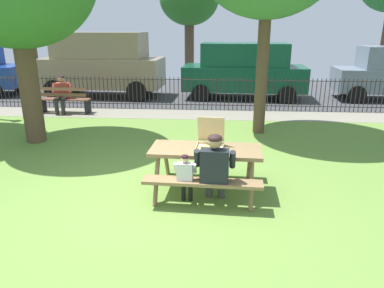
# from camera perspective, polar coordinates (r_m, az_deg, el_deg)

# --- Properties ---
(ground) EXTENTS (28.00, 10.76, 0.02)m
(ground) POSITION_cam_1_polar(r_m,az_deg,el_deg) (6.95, -5.26, -4.23)
(ground) COLOR olive
(cobblestone_walkway) EXTENTS (28.00, 1.40, 0.01)m
(cobblestone_walkway) POSITION_cam_1_polar(r_m,az_deg,el_deg) (11.38, -1.50, 4.82)
(cobblestone_walkway) COLOR gray
(street_asphalt) EXTENTS (28.00, 6.73, 0.01)m
(street_asphalt) POSITION_cam_1_polar(r_m,az_deg,el_deg) (15.35, -0.01, 8.33)
(street_asphalt) COLOR #424247
(picnic_table_foreground) EXTENTS (1.86, 1.56, 0.79)m
(picnic_table_foreground) POSITION_cam_1_polar(r_m,az_deg,el_deg) (5.82, 2.19, -2.31)
(picnic_table_foreground) COLOR olive
(picnic_table_foreground) RESTS_ON ground
(pizza_box_open) EXTENTS (0.47, 0.53, 0.49)m
(pizza_box_open) POSITION_cam_1_polar(r_m,az_deg,el_deg) (5.75, 2.90, 0.22)
(pizza_box_open) COLOR tan
(pizza_box_open) RESTS_ON picnic_table_foreground
(adult_at_table) EXTENTS (0.62, 0.60, 1.19)m
(adult_at_table) POSITION_cam_1_polar(r_m,az_deg,el_deg) (5.32, 3.67, -3.67)
(adult_at_table) COLOR #454545
(adult_at_table) RESTS_ON ground
(child_at_table) EXTENTS (0.35, 0.34, 0.86)m
(child_at_table) POSITION_cam_1_polar(r_m,az_deg,el_deg) (5.39, -1.05, -4.92)
(child_at_table) COLOR black
(child_at_table) RESTS_ON ground
(iron_fence_streetside) EXTENTS (18.28, 0.03, 1.08)m
(iron_fence_streetside) POSITION_cam_1_polar(r_m,az_deg,el_deg) (11.95, -1.19, 8.18)
(iron_fence_streetside) COLOR #2D2823
(iron_fence_streetside) RESTS_ON ground
(park_bench_left) EXTENTS (1.61, 0.51, 0.85)m
(park_bench_left) POSITION_cam_1_polar(r_m,az_deg,el_deg) (12.13, -19.86, 6.62)
(park_bench_left) COLOR brown
(park_bench_left) RESTS_ON ground
(person_on_park_bench) EXTENTS (0.62, 0.61, 1.19)m
(person_on_park_bench) POSITION_cam_1_polar(r_m,az_deg,el_deg) (12.13, -20.18, 7.74)
(person_on_park_bench) COLOR #252525
(person_on_park_bench) RESTS_ON ground
(parked_car_center) EXTENTS (4.77, 2.21, 2.46)m
(parked_car_center) POSITION_cam_1_polar(r_m,az_deg,el_deg) (14.65, -14.28, 12.49)
(parked_car_center) COLOR gray
(parked_car_center) RESTS_ON ground
(parked_car_right) EXTENTS (4.69, 2.15, 2.08)m
(parked_car_right) POSITION_cam_1_polar(r_m,az_deg,el_deg) (13.98, 8.36, 11.74)
(parked_car_right) COLOR #104E33
(parked_car_right) RESTS_ON ground
(far_tree_left) EXTENTS (3.24, 3.24, 5.36)m
(far_tree_left) POSITION_cam_1_polar(r_m,az_deg,el_deg) (22.07, -25.13, 19.79)
(far_tree_left) COLOR brown
(far_tree_left) RESTS_ON ground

